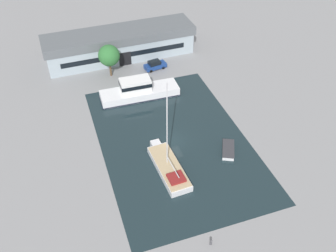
# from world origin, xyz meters

# --- Properties ---
(ground_plane) EXTENTS (440.00, 440.00, 0.00)m
(ground_plane) POSITION_xyz_m (0.00, 0.00, 0.00)
(ground_plane) COLOR gray
(water_canal) EXTENTS (21.45, 32.95, 0.01)m
(water_canal) POSITION_xyz_m (0.00, 0.00, 0.00)
(water_canal) COLOR #19282D
(water_canal) RESTS_ON ground
(warehouse_building) EXTENTS (29.80, 7.81, 5.68)m
(warehouse_building) POSITION_xyz_m (-1.58, 27.34, 2.88)
(warehouse_building) COLOR #99A8B2
(warehouse_building) RESTS_ON ground
(quay_tree_near_building) EXTENTS (3.94, 3.94, 6.23)m
(quay_tree_near_building) POSITION_xyz_m (-4.98, 21.10, 4.24)
(quay_tree_near_building) COLOR brown
(quay_tree_near_building) RESTS_ON ground
(parked_car) EXTENTS (4.45, 2.45, 1.74)m
(parked_car) POSITION_xyz_m (3.57, 20.66, 0.86)
(parked_car) COLOR navy
(parked_car) RESTS_ON ground
(sailboat_moored) EXTENTS (3.58, 10.57, 14.16)m
(sailboat_moored) POSITION_xyz_m (-2.61, -5.42, 0.61)
(sailboat_moored) COLOR silver
(sailboat_moored) RESTS_ON water_canal
(motor_cruiser) EXTENTS (13.77, 4.18, 3.66)m
(motor_cruiser) POSITION_xyz_m (-1.90, 12.78, 1.31)
(motor_cruiser) COLOR white
(motor_cruiser) RESTS_ON water_canal
(small_dinghy) EXTENTS (3.30, 4.36, 0.67)m
(small_dinghy) POSITION_xyz_m (6.85, -4.75, 0.35)
(small_dinghy) COLOR white
(small_dinghy) RESTS_ON water_canal
(mooring_bollard) EXTENTS (0.30, 0.30, 0.82)m
(mooring_bollard) POSITION_xyz_m (-1.78, -18.03, 0.44)
(mooring_bollard) COLOR #47474C
(mooring_bollard) RESTS_ON ground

